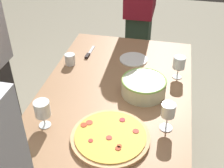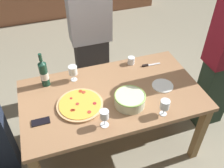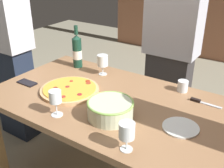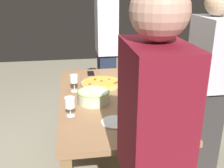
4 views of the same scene
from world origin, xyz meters
The scene contains 13 objects.
dining_table centered at (0.00, 0.00, 0.66)m, with size 1.60×0.90×0.75m.
pizza centered at (-0.30, -0.06, 0.76)m, with size 0.39×0.39×0.03m.
serving_bowl centered at (0.10, -0.17, 0.80)m, with size 0.26×0.26×0.10m.
wine_bottle centered at (-0.54, 0.31, 0.88)m, with size 0.07×0.07×0.34m.
wine_glass_near_pizza centered at (-0.28, 0.30, 0.86)m, with size 0.08×0.08×0.15m.
wine_glass_by_bottle centered at (-0.17, -0.32, 0.86)m, with size 0.07×0.07×0.16m.
wine_glass_far_left centered at (0.32, -0.36, 0.86)m, with size 0.08×0.08×0.15m.
cup_amber centered at (0.33, 0.36, 0.79)m, with size 0.07×0.07×0.08m, color white.
side_plate centered at (0.47, -0.05, 0.76)m, with size 0.20×0.20×0.01m, color white.
cell_phone centered at (-0.64, -0.14, 0.76)m, with size 0.07×0.14×0.01m, color black.
pizza_knife centered at (0.48, 0.28, 0.76)m, with size 0.19×0.03×0.02m.
person_host centered at (-1.13, 0.10, 0.89)m, with size 0.41×0.24×1.75m.
person_guest_right centered at (0.03, 0.86, 0.83)m, with size 0.44×0.24×1.64m.
Camera 3 is at (0.83, -1.25, 1.60)m, focal length 43.52 mm.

